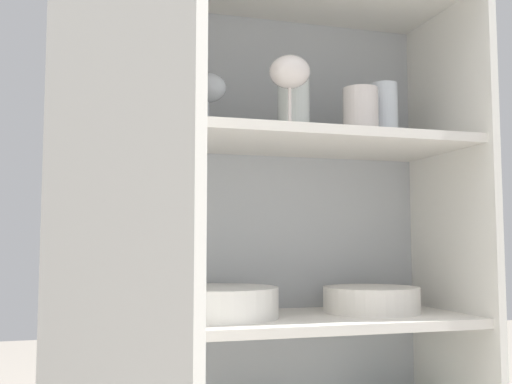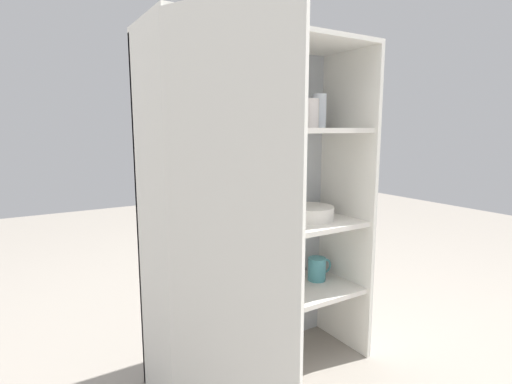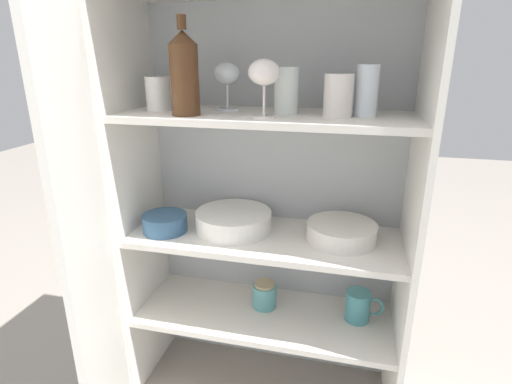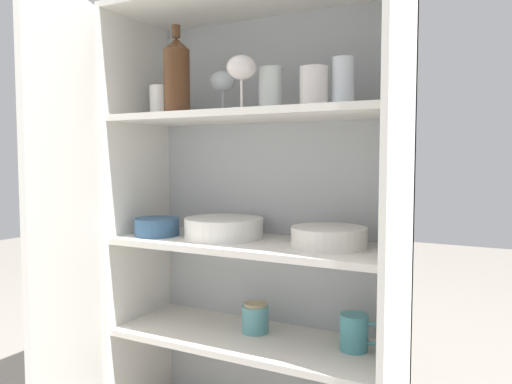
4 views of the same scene
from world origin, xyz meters
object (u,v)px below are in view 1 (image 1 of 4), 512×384
Objects in this scene: plate_stack_white at (219,302)px; mixing_bowl_large at (371,298)px; serving_bowl_small at (116,309)px; wine_bottle at (181,65)px.

plate_stack_white reaches higher than mixing_bowl_large.
serving_bowl_small is (-0.56, -0.06, 0.00)m from mixing_bowl_large.
plate_stack_white reaches higher than serving_bowl_small.
serving_bowl_small is at bearing -163.20° from plate_stack_white.
wine_bottle is 0.48m from serving_bowl_small.
mixing_bowl_large is 0.56m from serving_bowl_small.
wine_bottle reaches higher than plate_stack_white.
wine_bottle is at bearing -167.36° from mixing_bowl_large.
serving_bowl_small is (-0.21, -0.06, -0.00)m from plate_stack_white.
wine_bottle is 1.81× the size of serving_bowl_small.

